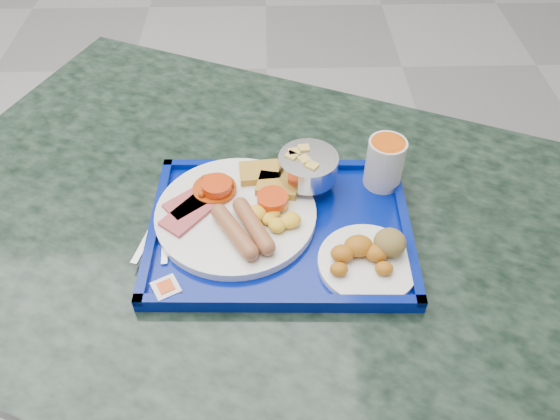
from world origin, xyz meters
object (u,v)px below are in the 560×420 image
main_plate (240,211)px  juice_cup (385,162)px  table (268,295)px  tray (280,229)px  bread_plate (370,256)px  fruit_bowl (308,167)px

main_plate → juice_cup: size_ratio=2.93×
table → tray: (0.02, -0.02, 0.21)m
main_plate → bread_plate: bearing=-27.2°
tray → fruit_bowl: bearing=62.5°
juice_cup → tray: bearing=-150.5°
table → fruit_bowl: (0.07, 0.08, 0.26)m
tray → bread_plate: 0.15m
tray → bread_plate: bearing=-29.6°
bread_plate → juice_cup: 0.19m
main_plate → bread_plate: bread_plate is taller
tray → main_plate: (-0.06, 0.03, 0.02)m
table → fruit_bowl: size_ratio=14.76×
tray → fruit_bowl: 0.12m
tray → main_plate: size_ratio=1.62×
table → main_plate: 0.23m
table → main_plate: main_plate is taller
fruit_bowl → main_plate: bearing=-149.1°
bread_plate → juice_cup: size_ratio=1.68×
fruit_bowl → juice_cup: juice_cup is taller
main_plate → fruit_bowl: fruit_bowl is taller
tray → fruit_bowl: (0.05, 0.09, 0.05)m
tray → fruit_bowl: size_ratio=4.26×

